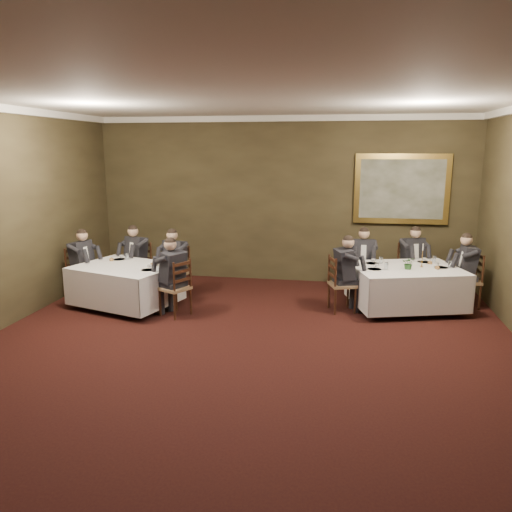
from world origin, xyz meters
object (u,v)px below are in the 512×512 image
(chair_main_backleft, at_px, (361,281))
(diner_sec_endright, at_px, (175,287))
(diner_sec_endleft, at_px, (82,273))
(centerpiece, at_px, (409,263))
(table_main, at_px, (406,285))
(chair_sec_endright, at_px, (176,300))
(diner_main_endright, at_px, (468,279))
(chair_main_endleft, at_px, (341,296))
(chair_main_endright, at_px, (467,292))
(diner_sec_backright, at_px, (176,272))
(chair_main_backright, at_px, (410,279))
(chair_sec_backleft, at_px, (139,277))
(diner_main_backleft, at_px, (362,269))
(diner_main_backright, at_px, (411,268))
(painting, at_px, (402,189))
(table_second, at_px, (126,283))
(diner_sec_backleft, at_px, (138,267))
(chair_sec_endleft, at_px, (82,284))
(chair_sec_backright, at_px, (177,283))
(candlestick, at_px, (422,258))
(diner_main_endleft, at_px, (342,283))

(chair_main_backleft, distance_m, diner_sec_endright, 3.70)
(diner_sec_endleft, height_order, centerpiece, diner_sec_endleft)
(table_main, distance_m, chair_sec_endright, 4.08)
(diner_main_endright, bearing_deg, chair_main_endleft, 103.90)
(chair_main_endright, distance_m, diner_sec_backright, 5.43)
(chair_main_backright, xyz_separation_m, diner_sec_backright, (-4.50, -1.09, 0.23))
(diner_main_endright, distance_m, chair_sec_endright, 5.25)
(chair_sec_backleft, bearing_deg, chair_main_endleft, -165.12)
(chair_main_endleft, height_order, diner_sec_endright, diner_sec_endright)
(diner_main_backleft, xyz_separation_m, diner_main_backright, (0.96, 0.28, 0.00))
(painting, bearing_deg, chair_sec_endright, -146.04)
(chair_main_backright, height_order, painting, painting)
(table_second, bearing_deg, diner_sec_backleft, 100.83)
(diner_main_endright, bearing_deg, diner_main_backleft, 74.35)
(diner_main_backleft, relative_size, chair_main_backright, 1.35)
(table_second, height_order, diner_sec_endleft, diner_sec_endleft)
(table_main, relative_size, chair_sec_endleft, 2.18)
(diner_sec_backright, height_order, chair_sec_endright, diner_sec_backright)
(table_main, height_order, chair_sec_backright, chair_sec_backright)
(chair_sec_endright, distance_m, chair_sec_endleft, 2.21)
(diner_main_endright, bearing_deg, diner_sec_endright, 102.99)
(diner_main_backleft, distance_m, candlestick, 1.28)
(chair_sec_backleft, bearing_deg, diner_sec_backright, -174.78)
(chair_sec_backright, relative_size, chair_sec_endleft, 1.00)
(chair_main_endright, relative_size, painting, 0.53)
(chair_sec_backright, distance_m, chair_sec_endleft, 1.81)
(chair_sec_backright, bearing_deg, diner_main_endleft, -169.54)
(chair_main_backleft, relative_size, chair_sec_endleft, 1.00)
(chair_main_endright, distance_m, chair_sec_endright, 5.26)
(diner_main_backleft, bearing_deg, chair_sec_backright, 9.86)
(diner_sec_backright, relative_size, chair_sec_endleft, 1.35)
(table_second, relative_size, diner_sec_endleft, 1.53)
(chair_main_backleft, distance_m, centerpiece, 1.32)
(chair_sec_backleft, xyz_separation_m, painting, (5.17, 1.33, 1.75))
(chair_main_backleft, distance_m, chair_sec_backleft, 4.46)
(chair_main_endleft, xyz_separation_m, candlestick, (1.40, 0.43, 0.64))
(diner_main_endright, relative_size, diner_sec_endleft, 1.00)
(table_main, xyz_separation_m, table_second, (-4.99, -0.75, -0.00))
(chair_sec_backleft, distance_m, diner_sec_endright, 1.81)
(diner_main_backleft, height_order, chair_main_endleft, diner_main_backleft)
(diner_main_endleft, distance_m, diner_sec_backright, 3.18)
(chair_main_endright, height_order, diner_sec_backleft, diner_sec_backleft)
(chair_main_endright, relative_size, candlestick, 2.28)
(table_second, distance_m, candlestick, 5.35)
(chair_main_backleft, xyz_separation_m, diner_main_endright, (1.86, -0.45, 0.23))
(chair_main_backright, distance_m, diner_sec_endleft, 6.42)
(chair_main_endright, height_order, painting, painting)
(diner_main_backleft, relative_size, diner_sec_backleft, 1.00)
(chair_sec_endright, bearing_deg, chair_sec_backleft, 70.75)
(chair_sec_endright, height_order, candlestick, candlestick)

